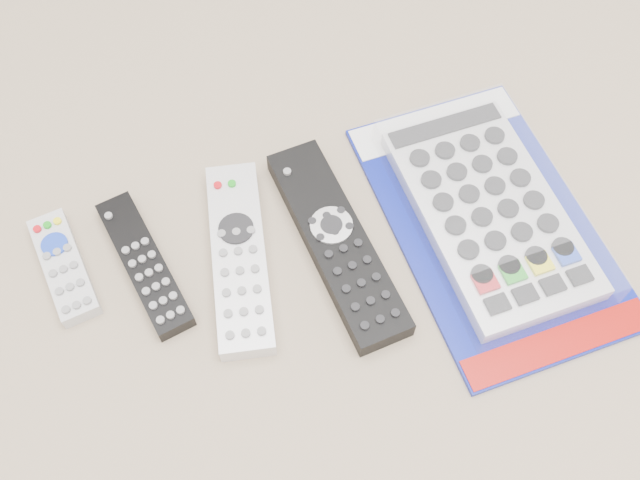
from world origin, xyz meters
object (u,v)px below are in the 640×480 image
object	(u,v)px
remote_slim_black	(145,264)
jumbo_remote_packaged	(490,211)
remote_large_black	(337,242)
remote_small_grey	(64,266)
remote_silver_dvd	(239,257)

from	to	relation	value
remote_slim_black	jumbo_remote_packaged	bearing A→B (deg)	-20.55
remote_large_black	remote_slim_black	bearing A→B (deg)	163.50
jumbo_remote_packaged	remote_large_black	bearing A→B (deg)	171.78
remote_slim_black	remote_small_grey	bearing A→B (deg)	152.15
remote_small_grey	remote_slim_black	xyz separation A→B (m)	(0.08, -0.02, -0.00)
remote_small_grey	remote_silver_dvd	xyz separation A→B (m)	(0.18, -0.05, 0.00)
remote_slim_black	remote_silver_dvd	world-z (taller)	remote_silver_dvd
jumbo_remote_packaged	remote_silver_dvd	bearing A→B (deg)	171.03
remote_silver_dvd	remote_large_black	distance (m)	0.10
remote_slim_black	remote_silver_dvd	xyz separation A→B (m)	(0.10, -0.02, 0.00)
remote_large_black	jumbo_remote_packaged	xyz separation A→B (m)	(0.17, -0.02, 0.01)
remote_small_grey	jumbo_remote_packaged	bearing A→B (deg)	-18.92
remote_silver_dvd	jumbo_remote_packaged	size ratio (longest dim) A/B	0.66
remote_small_grey	remote_large_black	bearing A→B (deg)	-21.20
remote_slim_black	remote_large_black	xyz separation A→B (m)	(0.20, -0.04, 0.00)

